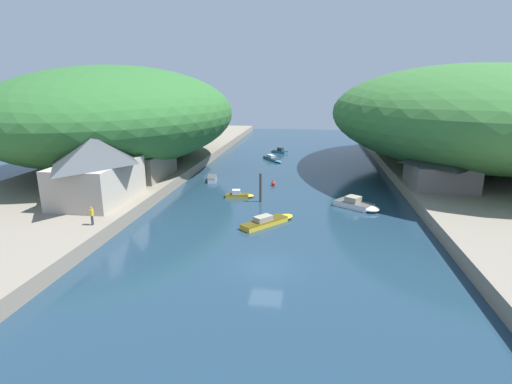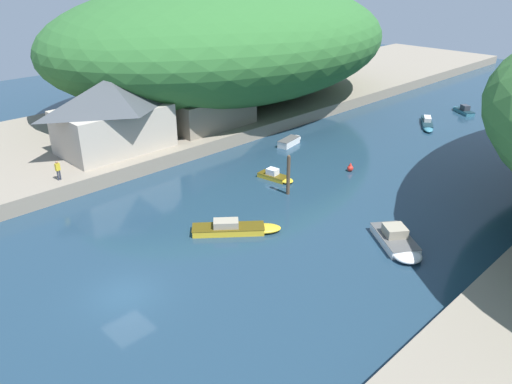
# 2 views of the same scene
# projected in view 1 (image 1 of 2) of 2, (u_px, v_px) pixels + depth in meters

# --- Properties ---
(water_surface) EXTENTS (130.00, 130.00, 0.00)m
(water_surface) POSITION_uv_depth(u_px,v_px,m) (290.00, 178.00, 58.79)
(water_surface) COLOR #1E384C
(water_surface) RESTS_ON ground
(left_bank) EXTENTS (22.00, 120.00, 1.35)m
(left_bank) POSITION_uv_depth(u_px,v_px,m) (126.00, 169.00, 62.07)
(left_bank) COLOR gray
(left_bank) RESTS_ON ground
(right_bank) EXTENTS (22.00, 120.00, 1.35)m
(right_bank) POSITION_uv_depth(u_px,v_px,m) (475.00, 179.00, 55.15)
(right_bank) COLOR gray
(right_bank) RESTS_ON ground
(hillside_left) EXTENTS (34.13, 47.78, 14.80)m
(hillside_left) POSITION_uv_depth(u_px,v_px,m) (120.00, 115.00, 61.81)
(hillside_left) COLOR #2D662D
(hillside_left) RESTS_ON left_bank
(hillside_right) EXTENTS (40.98, 57.37, 15.06)m
(hillside_right) POSITION_uv_depth(u_px,v_px,m) (467.00, 114.00, 61.51)
(hillside_right) COLOR #387033
(hillside_right) RESTS_ON right_bank
(waterfront_building) EXTENTS (6.85, 10.75, 6.89)m
(waterfront_building) POSITION_uv_depth(u_px,v_px,m) (96.00, 168.00, 41.87)
(waterfront_building) COLOR #B2A899
(waterfront_building) RESTS_ON left_bank
(boathouse_shed) EXTENTS (5.71, 10.15, 4.99)m
(boathouse_shed) POSITION_uv_depth(u_px,v_px,m) (145.00, 158.00, 52.74)
(boathouse_shed) COLOR gray
(boathouse_shed) RESTS_ON left_bank
(right_bank_cottage) EXTENTS (7.51, 8.47, 4.52)m
(right_bank_cottage) POSITION_uv_depth(u_px,v_px,m) (441.00, 167.00, 48.15)
(right_bank_cottage) COLOR slate
(right_bank_cottage) RESTS_ON right_bank
(boat_mid_channel) EXTENTS (5.29, 5.82, 0.99)m
(boat_mid_channel) POSITION_uv_depth(u_px,v_px,m) (269.00, 221.00, 39.56)
(boat_mid_channel) COLOR gold
(boat_mid_channel) RESTS_ON water_surface
(boat_open_rowboat) EXTENTS (5.35, 4.64, 1.26)m
(boat_open_rowboat) POSITION_uv_depth(u_px,v_px,m) (358.00, 205.00, 44.46)
(boat_open_rowboat) COLOR white
(boat_open_rowboat) RESTS_ON water_surface
(boat_white_cruiser) EXTENTS (1.83, 3.75, 0.72)m
(boat_white_cruiser) POSITION_uv_depth(u_px,v_px,m) (212.00, 178.00, 57.24)
(boat_white_cruiser) COLOR white
(boat_white_cruiser) RESTS_ON water_surface
(boat_cabin_cruiser) EXTENTS (3.61, 1.66, 0.95)m
(boat_cabin_cruiser) POSITION_uv_depth(u_px,v_px,m) (240.00, 195.00, 48.78)
(boat_cabin_cruiser) COLOR gold
(boat_cabin_cruiser) RESTS_ON water_surface
(boat_red_skiff) EXTENTS (3.84, 3.07, 1.11)m
(boat_red_skiff) POSITION_uv_depth(u_px,v_px,m) (279.00, 151.00, 80.13)
(boat_red_skiff) COLOR teal
(boat_red_skiff) RESTS_ON water_surface
(boat_yellow_tender) EXTENTS (4.12, 5.74, 0.94)m
(boat_yellow_tender) POSITION_uv_depth(u_px,v_px,m) (273.00, 159.00, 71.94)
(boat_yellow_tender) COLOR teal
(boat_yellow_tender) RESTS_ON water_surface
(mooring_post_middle) EXTENTS (0.31, 0.31, 3.51)m
(mooring_post_middle) POSITION_uv_depth(u_px,v_px,m) (261.00, 187.00, 46.57)
(mooring_post_middle) COLOR #4C3D2D
(mooring_post_middle) RESTS_ON water_surface
(channel_buoy_near) EXTENTS (0.57, 0.57, 0.86)m
(channel_buoy_near) POSITION_uv_depth(u_px,v_px,m) (273.00, 183.00, 54.39)
(channel_buoy_near) COLOR red
(channel_buoy_near) RESTS_ON water_surface
(person_on_quay) EXTENTS (0.26, 0.40, 1.69)m
(person_on_quay) POSITION_uv_depth(u_px,v_px,m) (92.00, 214.00, 35.16)
(person_on_quay) COLOR #282D3D
(person_on_quay) RESTS_ON left_bank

